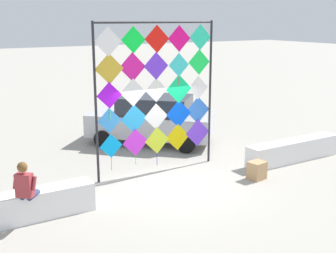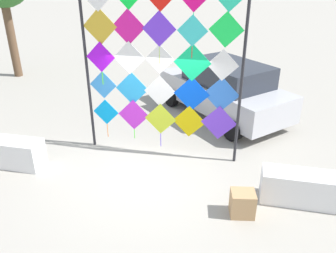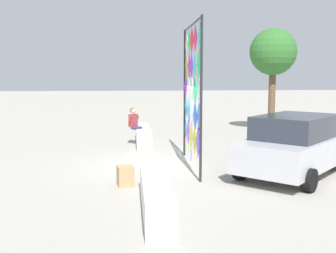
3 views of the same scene
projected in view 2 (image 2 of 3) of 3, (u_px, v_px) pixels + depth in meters
ground at (147, 174)px, 8.02m from camera, size 120.00×120.00×0.00m
kite_display_rack at (161, 58)px, 7.88m from camera, size 3.81×0.11×4.40m
parked_car at (224, 89)px, 10.79m from camera, size 4.54×4.49×1.73m
cardboard_box_large at (242, 203)px, 6.65m from camera, size 0.52×0.47×0.51m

